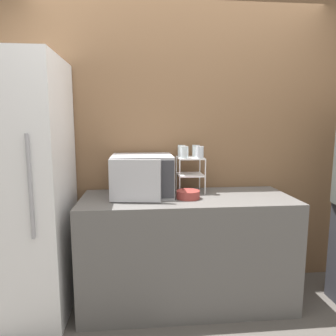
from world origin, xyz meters
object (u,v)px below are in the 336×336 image
at_px(microwave, 142,175).
at_px(glass_front_right, 200,152).
at_px(bowl, 188,195).
at_px(refrigerator, 19,190).
at_px(glass_back_right, 196,151).
at_px(dish_rack, 190,167).
at_px(glass_front_left, 184,152).
at_px(glass_back_left, 182,151).

height_order(microwave, glass_front_right, glass_front_right).
height_order(bowl, refrigerator, refrigerator).
bearing_deg(glass_back_right, microwave, -160.11).
bearing_deg(glass_back_right, glass_front_right, -89.68).
distance_m(glass_back_right, bowl, 0.46).
bearing_deg(glass_back_right, dish_rack, -128.32).
bearing_deg(glass_front_left, glass_back_left, 90.55).
distance_m(glass_front_left, glass_back_left, 0.15).
bearing_deg(dish_rack, glass_back_left, 129.80).
xyz_separation_m(dish_rack, glass_back_left, (-0.06, 0.08, 0.13)).
xyz_separation_m(dish_rack, glass_back_right, (0.06, 0.08, 0.13)).
distance_m(microwave, glass_front_left, 0.39).
distance_m(glass_back_right, refrigerator, 1.44).
height_order(microwave, refrigerator, refrigerator).
relative_size(microwave, glass_back_right, 5.01).
bearing_deg(microwave, glass_front_left, 3.41).
xyz_separation_m(microwave, glass_back_left, (0.35, 0.17, 0.18)).
bearing_deg(glass_front_left, glass_front_right, -2.93).
relative_size(glass_back_right, glass_back_left, 1.00).
xyz_separation_m(glass_front_right, bowl, (-0.12, -0.15, -0.32)).
height_order(microwave, dish_rack, microwave).
bearing_deg(refrigerator, dish_rack, 8.28).
xyz_separation_m(glass_back_left, refrigerator, (-1.27, -0.27, -0.27)).
relative_size(microwave, glass_back_left, 5.01).
height_order(glass_front_left, glass_back_right, same).
bearing_deg(bowl, glass_back_left, 91.87).
bearing_deg(glass_front_left, microwave, -176.59).
relative_size(glass_front_right, glass_back_left, 1.00).
xyz_separation_m(dish_rack, refrigerator, (-1.33, -0.19, -0.13)).
height_order(microwave, bowl, microwave).
distance_m(microwave, refrigerator, 0.93).
bearing_deg(microwave, glass_back_right, 19.89).
bearing_deg(bowl, refrigerator, 178.23).
relative_size(dish_rack, bowl, 1.64).
distance_m(microwave, glass_back_left, 0.43).
relative_size(dish_rack, glass_back_right, 3.03).
distance_m(dish_rack, glass_back_right, 0.17).
xyz_separation_m(glass_back_left, bowl, (0.01, -0.31, -0.32)).
xyz_separation_m(glass_front_right, glass_back_left, (-0.13, 0.16, 0.00)).
relative_size(microwave, dish_rack, 1.65).
xyz_separation_m(dish_rack, glass_front_right, (0.06, -0.08, 0.13)).
distance_m(glass_front_left, glass_back_right, 0.19).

